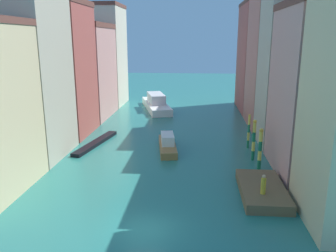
{
  "coord_description": "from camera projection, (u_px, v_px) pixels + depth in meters",
  "views": [
    {
      "loc": [
        3.06,
        -18.83,
        11.62
      ],
      "look_at": [
        -0.29,
        20.61,
        1.5
      ],
      "focal_mm": 36.45,
      "sensor_mm": 36.0,
      "label": 1
    }
  ],
  "objects": [
    {
      "name": "ground_plane",
      "position": [
        173.0,
        130.0,
        44.96
      ],
      "size": [
        154.0,
        154.0,
        0.0
      ],
      "primitive_type": "plane",
      "color": "#28756B"
    },
    {
      "name": "building_left_1",
      "position": [
        30.0,
        74.0,
        33.13
      ],
      "size": [
        6.12,
        8.03,
        16.7
      ],
      "color": "#BCB299",
      "rests_on": "ground"
    },
    {
      "name": "building_left_2",
      "position": [
        63.0,
        69.0,
        41.36
      ],
      "size": [
        6.12,
        8.36,
        16.12
      ],
      "color": "#B25147",
      "rests_on": "ground"
    },
    {
      "name": "building_left_3",
      "position": [
        89.0,
        71.0,
        51.29
      ],
      "size": [
        6.12,
        11.02,
        13.91
      ],
      "color": "tan",
      "rests_on": "ground"
    },
    {
      "name": "building_left_4",
      "position": [
        106.0,
        56.0,
        60.63
      ],
      "size": [
        6.12,
        8.88,
        17.52
      ],
      "color": "beige",
      "rests_on": "ground"
    },
    {
      "name": "building_right_1",
      "position": [
        316.0,
        90.0,
        29.07
      ],
      "size": [
        6.12,
        9.77,
        14.74
      ],
      "color": "tan",
      "rests_on": "ground"
    },
    {
      "name": "building_right_2",
      "position": [
        290.0,
        69.0,
        37.19
      ],
      "size": [
        6.12,
        7.2,
        16.96
      ],
      "color": "#BCB299",
      "rests_on": "ground"
    },
    {
      "name": "building_right_3",
      "position": [
        274.0,
        54.0,
        45.12
      ],
      "size": [
        6.12,
        9.69,
        19.34
      ],
      "color": "#C6705B",
      "rests_on": "ground"
    },
    {
      "name": "building_right_4",
      "position": [
        259.0,
        57.0,
        56.04
      ],
      "size": [
        6.12,
        12.23,
        17.48
      ],
      "color": "#B25147",
      "rests_on": "ground"
    },
    {
      "name": "waterfront_dock",
      "position": [
        262.0,
        190.0,
        26.15
      ],
      "size": [
        3.31,
        6.7,
        0.74
      ],
      "color": "brown",
      "rests_on": "ground"
    },
    {
      "name": "person_on_dock",
      "position": [
        263.0,
        185.0,
        24.54
      ],
      "size": [
        0.36,
        0.36,
        1.47
      ],
      "color": "gold",
      "rests_on": "waterfront_dock"
    },
    {
      "name": "mooring_pole_0",
      "position": [
        260.0,
        149.0,
        30.86
      ],
      "size": [
        0.37,
        0.37,
        3.89
      ],
      "color": "#197247",
      "rests_on": "ground"
    },
    {
      "name": "mooring_pole_1",
      "position": [
        254.0,
        140.0,
        33.23
      ],
      "size": [
        0.35,
        0.35,
        4.1
      ],
      "color": "#197247",
      "rests_on": "ground"
    },
    {
      "name": "mooring_pole_2",
      "position": [
        249.0,
        131.0,
        36.97
      ],
      "size": [
        0.27,
        0.27,
        3.79
      ],
      "color": "#197247",
      "rests_on": "ground"
    },
    {
      "name": "vaporetto_white",
      "position": [
        156.0,
        103.0,
        57.97
      ],
      "size": [
        6.62,
        13.37,
        2.66
      ],
      "color": "white",
      "rests_on": "ground"
    },
    {
      "name": "gondola_black",
      "position": [
        96.0,
        143.0,
        38.64
      ],
      "size": [
        2.68,
        9.27,
        0.39
      ],
      "color": "black",
      "rests_on": "ground"
    },
    {
      "name": "motorboat_0",
      "position": [
        167.0,
        144.0,
        36.72
      ],
      "size": [
        2.61,
        6.97,
        1.76
      ],
      "color": "olive",
      "rests_on": "ground"
    }
  ]
}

